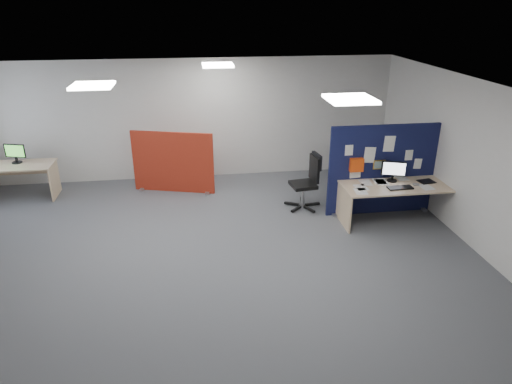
{
  "coord_description": "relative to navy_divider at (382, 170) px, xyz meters",
  "views": [
    {
      "loc": [
        -0.03,
        -6.67,
        3.88
      ],
      "look_at": [
        0.91,
        0.01,
        1.0
      ],
      "focal_mm": 32.0,
      "sensor_mm": 36.0,
      "label": 1
    }
  ],
  "objects": [
    {
      "name": "office_chair",
      "position": [
        -1.31,
        0.44,
        -0.26
      ],
      "size": [
        0.71,
        0.72,
        1.09
      ],
      "rotation": [
        0.0,
        0.0,
        0.14
      ],
      "color": "black",
      "rests_on": "floor"
    },
    {
      "name": "main_desk",
      "position": [
        0.12,
        -0.35,
        -0.31
      ],
      "size": [
        1.99,
        0.88,
        0.73
      ],
      "color": "#CFB184",
      "rests_on": "floor"
    },
    {
      "name": "desk_papers",
      "position": [
        -0.12,
        -0.34,
        -0.15
      ],
      "size": [
        1.48,
        0.85,
        0.0
      ],
      "color": "white",
      "rests_on": "main_desk"
    },
    {
      "name": "paper_tray",
      "position": [
        0.74,
        -0.34,
        -0.14
      ],
      "size": [
        0.31,
        0.27,
        0.01
      ],
      "primitive_type": "cube",
      "rotation": [
        0.0,
        0.0,
        0.18
      ],
      "color": "black",
      "rests_on": "main_desk"
    },
    {
      "name": "wall_front",
      "position": [
        -3.46,
        -4.52,
        0.47
      ],
      "size": [
        9.0,
        0.02,
        2.7
      ],
      "primitive_type": "cube",
      "color": "silver",
      "rests_on": "floor"
    },
    {
      "name": "keyboard",
      "position": [
        0.12,
        -0.57,
        -0.13
      ],
      "size": [
        0.45,
        0.19,
        0.02
      ],
      "primitive_type": "cube",
      "rotation": [
        0.0,
        0.0,
        0.03
      ],
      "color": "black",
      "rests_on": "main_desk"
    },
    {
      "name": "red_divider",
      "position": [
        -3.97,
        1.62,
        -0.22
      ],
      "size": [
        1.71,
        0.54,
        1.33
      ],
      "rotation": [
        0.0,
        0.0,
        -0.28
      ],
      "color": "maroon",
      "rests_on": "floor"
    },
    {
      "name": "wall_right",
      "position": [
        1.04,
        -1.02,
        0.47
      ],
      "size": [
        0.02,
        7.0,
        2.7
      ],
      "primitive_type": "cube",
      "color": "silver",
      "rests_on": "floor"
    },
    {
      "name": "ceiling_lights",
      "position": [
        -3.13,
        -0.35,
        1.79
      ],
      "size": [
        4.1,
        4.1,
        0.04
      ],
      "color": "white",
      "rests_on": "ceiling"
    },
    {
      "name": "mouse",
      "position": [
        0.47,
        -0.48,
        -0.13
      ],
      "size": [
        0.11,
        0.07,
        0.03
      ],
      "primitive_type": "cube",
      "rotation": [
        0.0,
        0.0,
        -0.13
      ],
      "color": "#9E9EA3",
      "rests_on": "main_desk"
    },
    {
      "name": "monitor_main",
      "position": [
        0.12,
        -0.22,
        0.07
      ],
      "size": [
        0.43,
        0.18,
        0.39
      ],
      "rotation": [
        0.0,
        0.0,
        -0.32
      ],
      "color": "black",
      "rests_on": "main_desk"
    },
    {
      "name": "ceiling",
      "position": [
        -3.46,
        -1.02,
        1.82
      ],
      "size": [
        9.0,
        7.0,
        0.02
      ],
      "primitive_type": "cube",
      "color": "white",
      "rests_on": "wall_back"
    },
    {
      "name": "wall_back",
      "position": [
        -3.46,
        2.48,
        0.47
      ],
      "size": [
        9.0,
        0.02,
        2.7
      ],
      "primitive_type": "cube",
      "color": "silver",
      "rests_on": "floor"
    },
    {
      "name": "monitor_second",
      "position": [
        -7.16,
        1.84,
        0.08
      ],
      "size": [
        0.44,
        0.2,
        0.4
      ],
      "rotation": [
        0.0,
        0.0,
        -0.28
      ],
      "color": "black",
      "rests_on": "second_desk"
    },
    {
      "name": "navy_divider",
      "position": [
        0.0,
        0.0,
        0.0
      ],
      "size": [
        2.13,
        0.3,
        1.76
      ],
      "color": "#0E1836",
      "rests_on": "floor"
    },
    {
      "name": "floor",
      "position": [
        -3.46,
        -1.02,
        -0.88
      ],
      "size": [
        9.0,
        9.0,
        0.0
      ],
      "primitive_type": "plane",
      "color": "#575A60",
      "rests_on": "ground"
    },
    {
      "name": "second_desk",
      "position": [
        -7.14,
        1.75,
        -0.33
      ],
      "size": [
        1.44,
        0.72,
        0.73
      ],
      "color": "#CFB184",
      "rests_on": "floor"
    }
  ]
}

